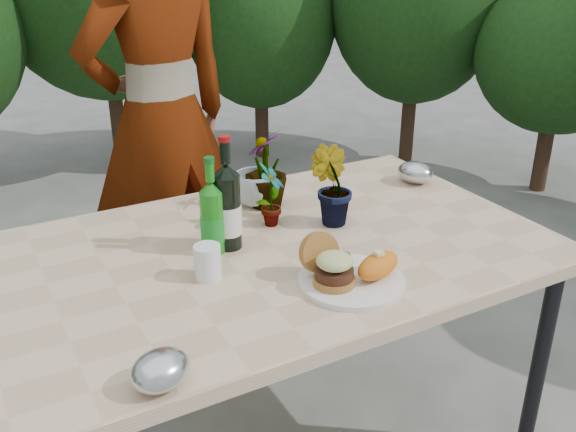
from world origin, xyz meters
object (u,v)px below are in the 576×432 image
patio_table (275,264)px  wine_bottle (227,208)px  dinner_plate (351,281)px  person (161,120)px

patio_table → wine_bottle: bearing=151.1°
patio_table → dinner_plate: (0.08, -0.29, 0.06)m
patio_table → wine_bottle: wine_bottle is taller
wine_bottle → person: person is taller
patio_table → wine_bottle: 0.23m
dinner_plate → wine_bottle: bearing=119.0°
patio_table → person: (-0.03, 0.92, 0.21)m
dinner_plate → wine_bottle: (-0.19, 0.35, 0.12)m
wine_bottle → person: 0.86m
dinner_plate → person: size_ratio=0.15×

